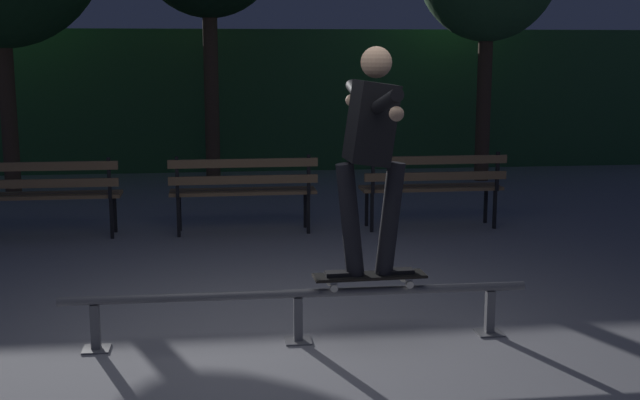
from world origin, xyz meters
The scene contains 8 objects.
ground_plane centered at (0.00, 0.00, 0.00)m, with size 90.00×90.00×0.00m, color gray.
hedge_backdrop centered at (0.00, 8.86, 1.16)m, with size 24.00×1.20×2.32m, color #2D5B33.
grind_rail centered at (0.00, 0.03, 0.28)m, with size 3.22×0.18×0.38m.
skateboard centered at (0.50, 0.03, 0.45)m, with size 0.79×0.24×0.09m.
skateboarder centered at (0.50, 0.03, 1.39)m, with size 0.62×1.41×1.56m.
park_bench_leftmost centered at (-2.38, 3.52, 0.54)m, with size 1.60×0.42×0.88m.
park_bench_left_center centered at (-0.27, 3.52, 0.54)m, with size 1.60×0.42×0.88m.
park_bench_right_center centered at (1.84, 3.52, 0.54)m, with size 1.60×0.42×0.88m.
Camera 1 is at (-0.51, -5.45, 2.00)m, focal length 46.72 mm.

